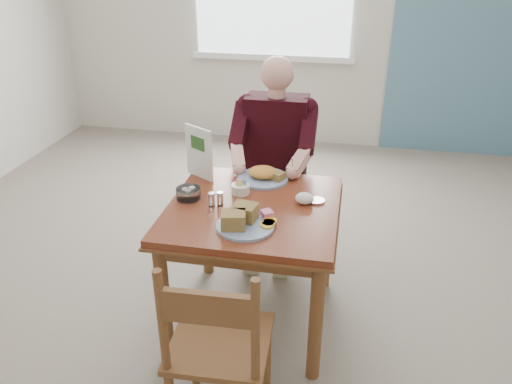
% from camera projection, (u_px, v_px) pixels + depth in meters
% --- Properties ---
extents(floor, '(6.00, 6.00, 0.00)m').
position_uv_depth(floor, '(253.00, 316.00, 2.99)').
color(floor, '#726A5C').
rests_on(floor, ground).
extents(wall_back, '(5.50, 0.00, 5.50)m').
position_uv_depth(wall_back, '(312.00, 10.00, 5.00)').
color(wall_back, beige).
rests_on(wall_back, ground).
extents(accent_panel, '(1.60, 0.02, 2.80)m').
position_uv_depth(accent_panel, '(482.00, 14.00, 4.70)').
color(accent_panel, teal).
rests_on(accent_panel, ground).
extents(lemon_wedge, '(0.05, 0.04, 0.03)m').
position_uv_depth(lemon_wedge, '(228.00, 224.00, 2.46)').
color(lemon_wedge, yellow).
rests_on(lemon_wedge, table).
extents(napkin, '(0.12, 0.11, 0.06)m').
position_uv_depth(napkin, '(305.00, 198.00, 2.66)').
color(napkin, white).
rests_on(napkin, table).
extents(metal_dish, '(0.10, 0.10, 0.01)m').
position_uv_depth(metal_dish, '(317.00, 201.00, 2.69)').
color(metal_dish, silver).
rests_on(metal_dish, table).
extents(table, '(0.92, 0.92, 0.75)m').
position_uv_depth(table, '(253.00, 224.00, 2.71)').
color(table, maroon).
rests_on(table, ground).
extents(chair_far, '(0.42, 0.42, 0.95)m').
position_uv_depth(chair_far, '(276.00, 187.00, 3.48)').
color(chair_far, brown).
rests_on(chair_far, ground).
extents(chair_near, '(0.44, 0.44, 0.95)m').
position_uv_depth(chair_near, '(218.00, 348.00, 2.10)').
color(chair_near, brown).
rests_on(chair_near, ground).
extents(diner, '(0.53, 0.56, 1.39)m').
position_uv_depth(diner, '(275.00, 147.00, 3.25)').
color(diner, tan).
rests_on(diner, chair_far).
extents(near_plate, '(0.31, 0.31, 0.10)m').
position_uv_depth(near_plate, '(243.00, 220.00, 2.45)').
color(near_plate, white).
rests_on(near_plate, table).
extents(far_plate, '(0.40, 0.40, 0.08)m').
position_uv_depth(far_plate, '(264.00, 175.00, 2.93)').
color(far_plate, white).
rests_on(far_plate, table).
extents(caddy, '(0.12, 0.12, 0.08)m').
position_uv_depth(caddy, '(241.00, 189.00, 2.77)').
color(caddy, white).
rests_on(caddy, table).
extents(shakers, '(0.09, 0.06, 0.08)m').
position_uv_depth(shakers, '(216.00, 199.00, 2.64)').
color(shakers, white).
rests_on(shakers, table).
extents(creamer, '(0.17, 0.17, 0.06)m').
position_uv_depth(creamer, '(188.00, 193.00, 2.72)').
color(creamer, white).
rests_on(creamer, table).
extents(menu, '(0.19, 0.12, 0.31)m').
position_uv_depth(menu, '(199.00, 152.00, 2.91)').
color(menu, white).
rests_on(menu, table).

